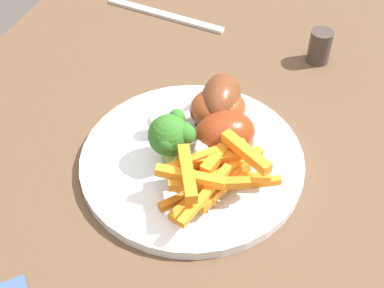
# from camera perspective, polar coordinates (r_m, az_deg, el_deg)

# --- Properties ---
(dining_table) EXTENTS (1.19, 0.70, 0.74)m
(dining_table) POSITION_cam_1_polar(r_m,az_deg,el_deg) (0.71, 2.66, -4.26)
(dining_table) COLOR brown
(dining_table) RESTS_ON ground_plane
(dinner_plate) EXTENTS (0.24, 0.24, 0.01)m
(dinner_plate) POSITION_cam_1_polar(r_m,az_deg,el_deg) (0.58, -0.00, -1.79)
(dinner_plate) COLOR silver
(dinner_plate) RESTS_ON dining_table
(broccoli_floret_front) EXTENTS (0.05, 0.05, 0.06)m
(broccoli_floret_front) POSITION_cam_1_polar(r_m,az_deg,el_deg) (0.55, -2.25, 0.89)
(broccoli_floret_front) COLOR #83B04D
(broccoli_floret_front) RESTS_ON dinner_plate
(carrot_fries_pile) EXTENTS (0.14, 0.12, 0.05)m
(carrot_fries_pile) POSITION_cam_1_polar(r_m,az_deg,el_deg) (0.53, 2.25, -3.08)
(carrot_fries_pile) COLOR orange
(carrot_fries_pile) RESTS_ON dinner_plate
(chicken_drumstick_near) EXTENTS (0.09, 0.11, 0.05)m
(chicken_drumstick_near) POSITION_cam_1_polar(r_m,az_deg,el_deg) (0.57, 3.14, 1.03)
(chicken_drumstick_near) COLOR #5E1D0C
(chicken_drumstick_near) RESTS_ON dinner_plate
(chicken_drumstick_far) EXTENTS (0.13, 0.05, 0.05)m
(chicken_drumstick_far) POSITION_cam_1_polar(r_m,az_deg,el_deg) (0.60, 2.54, 4.35)
(chicken_drumstick_far) COLOR #4C2112
(chicken_drumstick_far) RESTS_ON dinner_plate
(chicken_drumstick_extra) EXTENTS (0.09, 0.11, 0.04)m
(chicken_drumstick_extra) POSITION_cam_1_polar(r_m,az_deg,el_deg) (0.60, 2.59, 3.67)
(chicken_drumstick_extra) COLOR #602411
(chicken_drumstick_extra) RESTS_ON dinner_plate
(fork) EXTENTS (0.03, 0.19, 0.00)m
(fork) POSITION_cam_1_polar(r_m,az_deg,el_deg) (0.81, -2.96, 13.76)
(fork) COLOR silver
(fork) RESTS_ON dining_table
(pepper_shaker) EXTENTS (0.03, 0.03, 0.05)m
(pepper_shaker) POSITION_cam_1_polar(r_m,az_deg,el_deg) (0.73, 13.66, 10.22)
(pepper_shaker) COLOR #423833
(pepper_shaker) RESTS_ON dining_table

